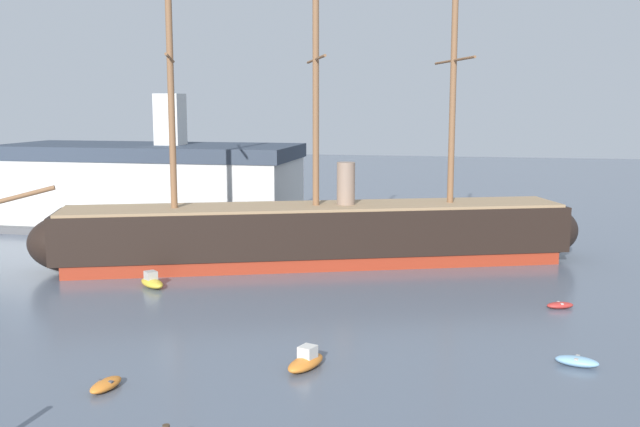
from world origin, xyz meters
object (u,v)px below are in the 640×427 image
dinghy_foreground_left (106,385)px  motorboat_distant_centre (409,230)px  dinghy_alongside_stern (560,305)px  dockside_warehouse_left (151,186)px  tall_ship (316,233)px  dinghy_mid_right (577,361)px  motorboat_near_centre (306,361)px  motorboat_alongside_bow (152,282)px

dinghy_foreground_left → motorboat_distant_centre: (12.51, 51.79, 0.36)m
dinghy_alongside_stern → dockside_warehouse_left: size_ratio=0.06×
tall_ship → motorboat_distant_centre: 19.67m
dinghy_foreground_left → dinghy_mid_right: dinghy_mid_right is taller
motorboat_near_centre → motorboat_alongside_bow: motorboat_alongside_bow is taller
motorboat_near_centre → dinghy_alongside_stern: motorboat_near_centre is taller
motorboat_near_centre → dinghy_foreground_left: bearing=-152.1°
dinghy_foreground_left → motorboat_near_centre: bearing=27.9°
dinghy_mid_right → dinghy_alongside_stern: dinghy_mid_right is taller
motorboat_near_centre → motorboat_distant_centre: motorboat_distant_centre is taller
tall_ship → dinghy_mid_right: (21.50, -24.62, -2.82)m
dinghy_foreground_left → motorboat_distant_centre: bearing=76.4°
dinghy_mid_right → dinghy_alongside_stern: (0.45, 12.98, -0.05)m
dinghy_foreground_left → motorboat_near_centre: 11.60m
tall_ship → dinghy_foreground_left: tall_ship is taller
tall_ship → motorboat_near_centre: (5.43, -28.43, -2.65)m
dinghy_alongside_stern → motorboat_distant_centre: size_ratio=0.51×
dinghy_foreground_left → motorboat_alongside_bow: size_ratio=0.76×
motorboat_near_centre → motorboat_distant_centre: 46.42m
tall_ship → dockside_warehouse_left: size_ratio=1.41×
motorboat_near_centre → dinghy_mid_right: (16.07, 3.81, -0.18)m
dinghy_alongside_stern → dockside_warehouse_left: 55.90m
tall_ship → motorboat_distant_centre: bearing=66.7°
dockside_warehouse_left → dinghy_alongside_stern: bearing=-31.6°
motorboat_distant_centre → motorboat_alongside_bow: bearing=-123.5°
motorboat_near_centre → motorboat_alongside_bow: 24.04m
dinghy_alongside_stern → dockside_warehouse_left: dockside_warehouse_left is taller
dinghy_mid_right → dinghy_alongside_stern: bearing=88.0°
motorboat_alongside_bow → dinghy_mid_right: bearing=-20.7°
motorboat_alongside_bow → motorboat_near_centre: bearing=-43.4°
motorboat_distant_centre → dockside_warehouse_left: (-33.16, -0.38, 4.65)m
motorboat_alongside_bow → dockside_warehouse_left: dockside_warehouse_left is taller
dinghy_foreground_left → dockside_warehouse_left: dockside_warehouse_left is taller
tall_ship → motorboat_near_centre: tall_ship is taller
dinghy_foreground_left → motorboat_near_centre: size_ratio=0.74×
dockside_warehouse_left → dinghy_mid_right: bearing=-41.9°
dockside_warehouse_left → tall_ship: bearing=-34.6°
motorboat_near_centre → motorboat_alongside_bow: bearing=136.6°
tall_ship → dockside_warehouse_left: (-25.45, 17.55, 2.17)m
dinghy_foreground_left → dinghy_mid_right: (26.31, 9.24, 0.01)m
dinghy_mid_right → dockside_warehouse_left: size_ratio=0.07×
dinghy_mid_right → motorboat_distant_centre: motorboat_distant_centre is taller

